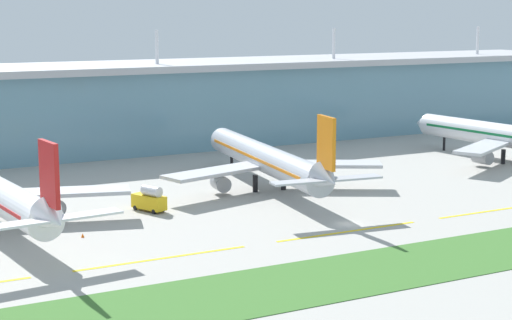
{
  "coord_description": "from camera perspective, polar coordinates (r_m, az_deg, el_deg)",
  "views": [
    {
      "loc": [
        -82.5,
        -120.82,
        37.14
      ],
      "look_at": [
        -2.42,
        30.36,
        7.0
      ],
      "focal_mm": 59.23,
      "sensor_mm": 36.0,
      "label": 1
    }
  ],
  "objects": [
    {
      "name": "safety_cone_left_wingtip",
      "position": [
        144.17,
        -11.63,
        -5.0
      ],
      "size": [
        0.56,
        0.56,
        0.7
      ],
      "primitive_type": "cone",
      "color": "orange",
      "rests_on": "ground"
    },
    {
      "name": "taxiway_stripe_mid_west",
      "position": [
        130.36,
        -6.33,
        -6.62
      ],
      "size": [
        28.0,
        0.7,
        0.04
      ],
      "primitive_type": "cube",
      "color": "yellow",
      "rests_on": "ground"
    },
    {
      "name": "airliner_far",
      "position": [
        219.85,
        16.65,
        1.55
      ],
      "size": [
        48.51,
        63.0,
        18.9
      ],
      "color": "silver",
      "rests_on": "ground"
    },
    {
      "name": "terminal_building",
      "position": [
        234.15,
        -7.13,
        3.72
      ],
      "size": [
        288.0,
        34.0,
        32.35
      ],
      "color": "#6693A8",
      "rests_on": "ground"
    },
    {
      "name": "fuel_truck",
      "position": [
        160.3,
        -7.2,
        -2.66
      ],
      "size": [
        5.17,
        7.65,
        4.95
      ],
      "color": "gold",
      "rests_on": "ground"
    },
    {
      "name": "airliner_middle",
      "position": [
        177.54,
        0.74,
        0.04
      ],
      "size": [
        48.44,
        66.48,
        18.9
      ],
      "color": "#ADB2BC",
      "rests_on": "ground"
    },
    {
      "name": "taxiway_stripe_centre",
      "position": [
        145.75,
        6.24,
        -4.82
      ],
      "size": [
        28.0,
        0.7,
        0.04
      ],
      "primitive_type": "cube",
      "color": "yellow",
      "rests_on": "ground"
    },
    {
      "name": "ground_plane",
      "position": [
        150.94,
        6.24,
        -4.31
      ],
      "size": [
        600.0,
        600.0,
        0.0
      ],
      "primitive_type": "plane",
      "color": "#A8A59E"
    },
    {
      "name": "taxiway_stripe_mid_east",
      "position": [
        166.75,
        15.98,
        -3.26
      ],
      "size": [
        28.0,
        0.7,
        0.04
      ],
      "primitive_type": "cube",
      "color": "yellow",
      "rests_on": "ground"
    },
    {
      "name": "grass_verge",
      "position": [
        132.0,
        12.29,
        -6.56
      ],
      "size": [
        300.0,
        18.0,
        0.1
      ],
      "primitive_type": "cube",
      "color": "#3D702D",
      "rests_on": "ground"
    }
  ]
}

